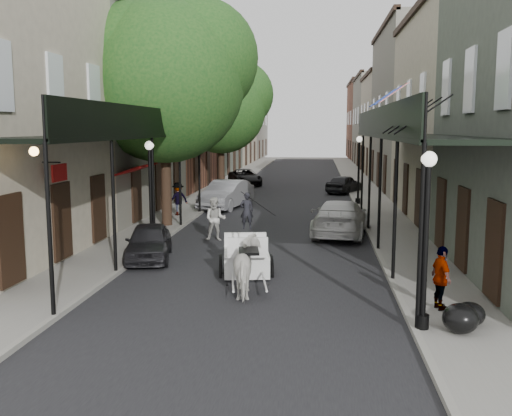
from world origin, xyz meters
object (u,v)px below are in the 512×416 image
(car_left_mid, at_px, (226,194))
(car_left_far, at_px, (245,177))
(lamppost_right_near, at_px, (426,238))
(pedestrian_sidewalk_right, at_px, (441,278))
(pedestrian_sidewalk_left, at_px, (178,199))
(car_left_near, at_px, (149,242))
(lamppost_right_far, at_px, (359,169))
(tree_far, at_px, (227,104))
(car_right_near, at_px, (340,218))
(lamppost_left, at_px, (150,191))
(horse, at_px, (249,266))
(carriage, at_px, (246,240))
(car_right_far, at_px, (344,184))
(pedestrian_walking, at_px, (215,219))
(tree_near, at_px, (174,75))

(car_left_mid, xyz_separation_m, car_left_far, (-0.61, 12.56, -0.15))
(lamppost_right_near, relative_size, pedestrian_sidewalk_right, 2.48)
(pedestrian_sidewalk_left, xyz_separation_m, car_left_near, (1.20, -8.80, -0.32))
(lamppost_right_far, relative_size, pedestrian_sidewalk_left, 2.35)
(tree_far, bearing_deg, lamppost_right_near, -72.32)
(tree_far, height_order, car_left_mid, tree_far)
(car_left_near, height_order, car_right_near, car_right_near)
(car_left_near, bearing_deg, pedestrian_sidewalk_left, 85.88)
(lamppost_left, relative_size, horse, 2.08)
(lamppost_right_far, xyz_separation_m, car_right_near, (-1.30, -9.00, -1.34))
(tree_far, relative_size, carriage, 3.41)
(lamppost_right_near, bearing_deg, lamppost_right_far, 90.00)
(lamppost_right_near, relative_size, car_left_near, 1.07)
(carriage, bearing_deg, lamppost_left, 130.49)
(car_right_far, bearing_deg, tree_far, 24.17)
(pedestrian_sidewalk_left, height_order, pedestrian_sidewalk_right, pedestrian_sidewalk_left)
(lamppost_left, height_order, pedestrian_sidewalk_left, lamppost_left)
(tree_far, distance_m, pedestrian_walking, 17.67)
(pedestrian_sidewalk_left, bearing_deg, lamppost_left, 55.74)
(tree_near, bearing_deg, pedestrian_sidewalk_right, -50.52)
(lamppost_right_near, xyz_separation_m, carriage, (-4.33, 4.72, -1.07))
(lamppost_left, bearing_deg, tree_near, 91.34)
(car_right_far, bearing_deg, lamppost_left, 91.87)
(tree_near, distance_m, lamppost_right_far, 12.24)
(car_right_near, bearing_deg, tree_far, -57.60)
(tree_far, relative_size, car_right_far, 2.42)
(car_left_far, distance_m, car_right_far, 8.56)
(pedestrian_sidewalk_left, relative_size, car_right_near, 0.32)
(lamppost_left, xyz_separation_m, lamppost_right_far, (8.20, 12.00, 0.00))
(pedestrian_walking, xyz_separation_m, car_left_mid, (-0.99, 8.76, -0.08))
(horse, xyz_separation_m, car_left_mid, (-3.14, 15.74, -0.00))
(lamppost_right_near, xyz_separation_m, lamppost_left, (-8.20, 8.00, 0.00))
(lamppost_right_near, distance_m, car_right_far, 26.12)
(car_left_near, bearing_deg, carriage, -32.71)
(carriage, distance_m, car_left_near, 3.62)
(lamppost_right_near, distance_m, car_left_near, 9.87)
(tree_near, xyz_separation_m, car_left_near, (0.60, -6.18, -5.90))
(horse, relative_size, car_left_near, 0.51)
(lamppost_right_far, relative_size, pedestrian_walking, 2.22)
(lamppost_right_near, bearing_deg, pedestrian_walking, 123.04)
(tree_near, distance_m, pedestrian_sidewalk_left, 6.19)
(car_left_mid, relative_size, car_right_far, 1.29)
(pedestrian_sidewalk_right, distance_m, car_right_near, 9.86)
(car_left_mid, bearing_deg, pedestrian_sidewalk_left, -105.82)
(carriage, bearing_deg, tree_near, 108.79)
(carriage, xyz_separation_m, car_left_near, (-3.37, 1.28, -0.39))
(pedestrian_walking, bearing_deg, tree_near, 125.59)
(carriage, bearing_deg, lamppost_right_far, 64.96)
(tree_far, xyz_separation_m, pedestrian_sidewalk_left, (-0.56, -11.38, -4.93))
(pedestrian_sidewalk_left, bearing_deg, car_left_near, 57.63)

